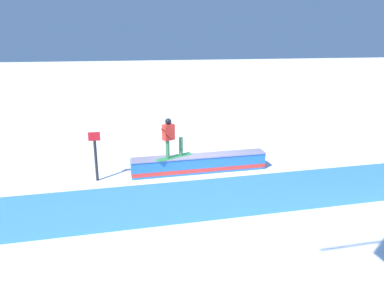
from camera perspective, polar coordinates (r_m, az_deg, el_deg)
ground_plane at (r=13.95m, az=1.13°, el=-4.33°), size 120.00×120.00×0.00m
grind_box at (r=13.85m, az=1.14°, el=-3.16°), size 5.08×0.82×0.67m
snowboarder at (r=13.21m, az=-3.37°, el=1.17°), size 1.44×0.93×1.48m
safety_fence at (r=10.41m, az=5.30°, el=-8.32°), size 11.76×0.59×1.23m
trail_marker at (r=13.30m, az=-14.60°, el=-1.63°), size 0.40×0.10×1.76m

